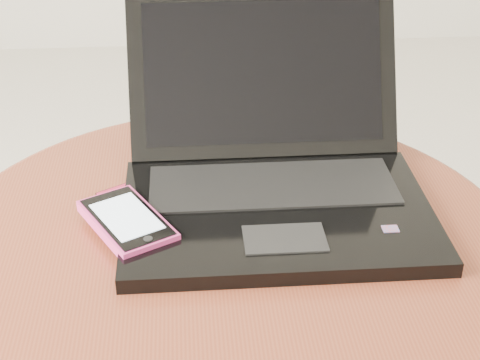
{
  "coord_description": "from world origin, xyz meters",
  "views": [
    {
      "loc": [
        -0.02,
        -0.8,
        1.0
      ],
      "look_at": [
        0.04,
        -0.09,
        0.59
      ],
      "focal_mm": 55.73,
      "sensor_mm": 36.0,
      "label": 1
    }
  ],
  "objects": [
    {
      "name": "table",
      "position": [
        0.02,
        -0.11,
        0.42
      ],
      "size": [
        0.67,
        0.67,
        0.53
      ],
      "color": "#4E1F10",
      "rests_on": "ground"
    },
    {
      "name": "laptop",
      "position": [
        0.08,
        -0.03,
        0.57
      ],
      "size": [
        0.35,
        0.35,
        0.21
      ],
      "color": "black",
      "rests_on": "table"
    },
    {
      "name": "phone_black",
      "position": [
        -0.07,
        -0.06,
        0.54
      ],
      "size": [
        0.12,
        0.14,
        0.01
      ],
      "color": "black",
      "rests_on": "table"
    },
    {
      "name": "phone_pink",
      "position": [
        -0.09,
        -0.1,
        0.55
      ],
      "size": [
        0.12,
        0.14,
        0.02
      ],
      "color": "#DD3886",
      "rests_on": "phone_black"
    }
  ]
}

